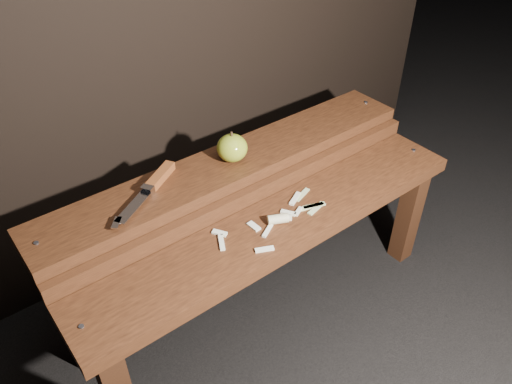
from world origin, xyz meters
TOP-DOWN VIEW (x-y plane):
  - ground at (0.00, 0.00)m, footprint 60.00×60.00m
  - bench_front_tier at (0.00, -0.06)m, footprint 1.20×0.20m
  - bench_rear_tier at (0.00, 0.17)m, footprint 1.20×0.21m
  - apple at (0.00, 0.17)m, footprint 0.09×0.09m
  - knife at (-0.24, 0.19)m, footprint 0.25×0.17m
  - apple_scraps at (-0.00, -0.04)m, footprint 0.35×0.16m

SIDE VIEW (x-z plane):
  - ground at x=0.00m, z-range 0.00..0.00m
  - bench_front_tier at x=0.00m, z-range 0.14..0.56m
  - bench_rear_tier at x=0.00m, z-range 0.16..0.67m
  - apple_scraps at x=0.00m, z-range 0.41..0.44m
  - knife at x=-0.24m, z-range 0.50..0.52m
  - apple at x=0.00m, z-range 0.49..0.59m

